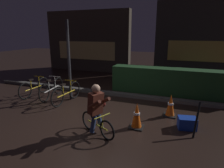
{
  "coord_description": "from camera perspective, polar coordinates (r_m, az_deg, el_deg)",
  "views": [
    {
      "loc": [
        2.16,
        -4.58,
        2.38
      ],
      "look_at": [
        0.2,
        0.6,
        0.9
      ],
      "focal_mm": 31.01,
      "sensor_mm": 36.0,
      "label": 1
    }
  ],
  "objects": [
    {
      "name": "storefront_left",
      "position": [
        12.53,
        -7.19,
        12.34
      ],
      "size": [
        5.49,
        0.54,
        3.68
      ],
      "color": "#42382D",
      "rests_on": "ground"
    },
    {
      "name": "parked_bike_center_left",
      "position": [
        6.92,
        -13.29,
        -2.62
      ],
      "size": [
        0.46,
        1.6,
        0.74
      ],
      "rotation": [
        0.0,
        0.0,
        1.51
      ],
      "color": "black",
      "rests_on": "ground"
    },
    {
      "name": "hedge_row",
      "position": [
        7.91,
        17.53,
        0.65
      ],
      "size": [
        4.8,
        0.7,
        1.04
      ],
      "primitive_type": "cube",
      "color": "#214723",
      "rests_on": "ground"
    },
    {
      "name": "parked_bike_leftmost",
      "position": [
        8.03,
        -21.86,
        -0.94
      ],
      "size": [
        0.46,
        1.57,
        0.72
      ],
      "rotation": [
        0.0,
        0.0,
        1.54
      ],
      "color": "black",
      "rests_on": "ground"
    },
    {
      "name": "ground_plane",
      "position": [
        5.6,
        -4.16,
        -10.25
      ],
      "size": [
        40.0,
        40.0,
        0.0
      ],
      "primitive_type": "plane",
      "color": "black"
    },
    {
      "name": "parked_bike_left_mid",
      "position": [
        7.56,
        -17.37,
        -1.33
      ],
      "size": [
        0.46,
        1.65,
        0.76
      ],
      "rotation": [
        0.0,
        0.0,
        1.7
      ],
      "color": "black",
      "rests_on": "ground"
    },
    {
      "name": "street_post",
      "position": [
        6.99,
        -12.57,
        6.55
      ],
      "size": [
        0.1,
        0.1,
        2.8
      ],
      "primitive_type": "cylinder",
      "color": "#2D2D33",
      "rests_on": "ground"
    },
    {
      "name": "traffic_cone_far",
      "position": [
        5.91,
        16.87,
        -6.14
      ],
      "size": [
        0.36,
        0.36,
        0.66
      ],
      "color": "black",
      "rests_on": "ground"
    },
    {
      "name": "cyclist",
      "position": [
        4.6,
        -4.45,
        -7.49
      ],
      "size": [
        1.09,
        0.66,
        1.25
      ],
      "rotation": [
        0.0,
        0.0,
        -0.45
      ],
      "color": "black",
      "rests_on": "ground"
    },
    {
      "name": "storefront_right",
      "position": [
        11.81,
        25.22,
        11.91
      ],
      "size": [
        5.04,
        0.54,
        4.09
      ],
      "color": "#383330",
      "rests_on": "ground"
    },
    {
      "name": "blue_crate",
      "position": [
        5.37,
        21.25,
        -10.68
      ],
      "size": [
        0.5,
        0.4,
        0.3
      ],
      "primitive_type": "cube",
      "rotation": [
        0.0,
        0.0,
        0.21
      ],
      "color": "#193DB7",
      "rests_on": "ground"
    },
    {
      "name": "sidewalk_curb",
      "position": [
        7.48,
        2.92,
        -3.12
      ],
      "size": [
        12.0,
        0.24,
        0.12
      ],
      "primitive_type": "cube",
      "color": "#56544F",
      "rests_on": "ground"
    },
    {
      "name": "closed_umbrella",
      "position": [
        5.05,
        23.7,
        -9.58
      ],
      "size": [
        0.15,
        0.43,
        0.78
      ],
      "primitive_type": "cylinder",
      "rotation": [
        0.0,
        0.47,
        1.33
      ],
      "color": "black",
      "rests_on": "ground"
    },
    {
      "name": "traffic_cone_near",
      "position": [
        5.03,
        7.29,
        -9.26
      ],
      "size": [
        0.36,
        0.36,
        0.67
      ],
      "color": "black",
      "rests_on": "ground"
    }
  ]
}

